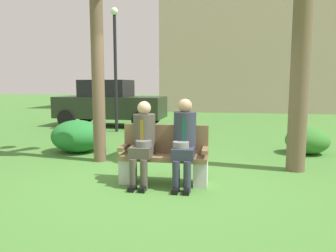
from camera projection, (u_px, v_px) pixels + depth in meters
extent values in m
plane|color=#457C33|center=(158.00, 182.00, 5.17)|extent=(80.00, 80.00, 0.00)
cube|color=brown|center=(164.00, 157.00, 5.06)|extent=(1.35, 0.44, 0.07)
cube|color=brown|center=(166.00, 139.00, 5.21)|extent=(1.35, 0.06, 0.45)
cube|color=brown|center=(124.00, 147.00, 5.15)|extent=(0.08, 0.44, 0.06)
cube|color=brown|center=(205.00, 150.00, 4.94)|extent=(0.08, 0.44, 0.06)
cube|color=silver|center=(128.00, 170.00, 5.19)|extent=(0.20, 0.37, 0.38)
cube|color=silver|center=(201.00, 173.00, 4.99)|extent=(0.20, 0.37, 0.38)
cube|color=#4C473D|center=(142.00, 151.00, 4.93)|extent=(0.32, 0.38, 0.16)
cylinder|color=#4C473D|center=(133.00, 174.00, 4.80)|extent=(0.11, 0.11, 0.45)
cylinder|color=#4C473D|center=(144.00, 175.00, 4.77)|extent=(0.11, 0.11, 0.45)
cube|color=black|center=(132.00, 188.00, 4.76)|extent=(0.09, 0.22, 0.07)
cube|color=black|center=(143.00, 189.00, 4.74)|extent=(0.09, 0.22, 0.07)
cylinder|color=#4C473D|center=(144.00, 130.00, 5.08)|extent=(0.34, 0.34, 0.50)
cube|color=olive|center=(142.00, 130.00, 4.92)|extent=(0.05, 0.01, 0.32)
sphere|color=tan|center=(144.00, 108.00, 5.04)|extent=(0.21, 0.21, 0.21)
cylinder|color=#606060|center=(144.00, 144.00, 4.89)|extent=(0.24, 0.24, 0.09)
cube|color=#2D3342|center=(183.00, 153.00, 4.83)|extent=(0.32, 0.38, 0.16)
cylinder|color=#2D3342|center=(176.00, 176.00, 4.69)|extent=(0.11, 0.11, 0.45)
cylinder|color=#2D3342|center=(187.00, 177.00, 4.67)|extent=(0.11, 0.11, 0.45)
cube|color=black|center=(175.00, 190.00, 4.66)|extent=(0.09, 0.22, 0.07)
cube|color=black|center=(187.00, 191.00, 4.63)|extent=(0.09, 0.22, 0.07)
cylinder|color=#2D3342|center=(185.00, 130.00, 4.97)|extent=(0.34, 0.34, 0.54)
cube|color=#144C3D|center=(184.00, 130.00, 4.81)|extent=(0.05, 0.01, 0.35)
sphere|color=tan|center=(185.00, 106.00, 4.92)|extent=(0.21, 0.21, 0.21)
cylinder|color=gray|center=(181.00, 145.00, 4.80)|extent=(0.24, 0.24, 0.09)
cylinder|color=brown|center=(302.00, 30.00, 5.56)|extent=(0.32, 0.32, 4.90)
cylinder|color=brown|center=(97.00, 56.00, 6.34)|extent=(0.25, 0.25, 4.14)
ellipsoid|color=#257831|center=(77.00, 136.00, 7.42)|extent=(1.17, 1.07, 0.73)
ellipsoid|color=#35772C|center=(307.00, 141.00, 7.24)|extent=(0.94, 0.86, 0.59)
cube|color=#232D1E|center=(111.00, 107.00, 11.97)|extent=(3.95, 1.70, 0.76)
cube|color=black|center=(107.00, 88.00, 11.92)|extent=(1.75, 1.42, 0.60)
cylinder|color=black|center=(152.00, 116.00, 12.51)|extent=(0.64, 0.16, 0.64)
cylinder|color=black|center=(141.00, 120.00, 10.99)|extent=(0.64, 0.16, 0.64)
cylinder|color=black|center=(86.00, 115.00, 13.05)|extent=(0.64, 0.16, 0.64)
cylinder|color=black|center=(66.00, 119.00, 11.54)|extent=(0.64, 0.16, 0.64)
cylinder|color=black|center=(116.00, 75.00, 10.42)|extent=(0.10, 0.10, 3.66)
sphere|color=white|center=(114.00, 11.00, 10.17)|extent=(0.24, 0.24, 0.24)
cube|color=tan|center=(276.00, 5.00, 20.29)|extent=(13.18, 8.30, 12.78)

